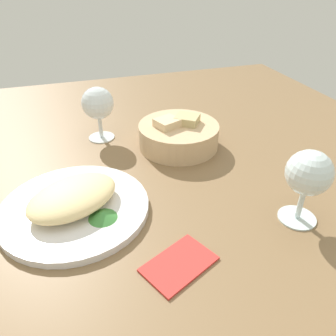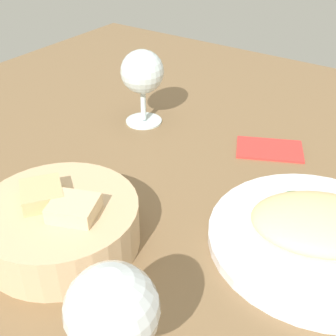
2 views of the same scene
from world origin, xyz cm
name	(u,v)px [view 1 (image 1 of 2)]	position (x,y,z in cm)	size (l,w,h in cm)	color
ground_plane	(150,179)	(0.00, 0.00, -1.00)	(140.00, 140.00, 2.00)	brown
plate	(75,208)	(-16.49, -7.47, 0.70)	(27.39, 27.39, 1.40)	white
omelette	(73,197)	(-16.49, -7.47, 3.39)	(17.04, 12.10, 3.97)	beige
lettuce_garnish	(103,215)	(-11.94, -12.56, 2.05)	(5.14, 5.14, 1.30)	#3E873C
bread_basket	(178,135)	(10.09, 10.46, 3.13)	(19.57, 19.57, 7.75)	tan
wine_glass_near	(308,176)	(21.60, -21.77, 9.33)	(7.79, 7.79, 13.82)	silver
wine_glass_far	(98,105)	(-7.53, 20.69, 9.06)	(7.97, 7.97, 13.57)	silver
folded_napkin	(179,263)	(-2.28, -25.42, 0.40)	(11.00, 7.00, 0.80)	red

